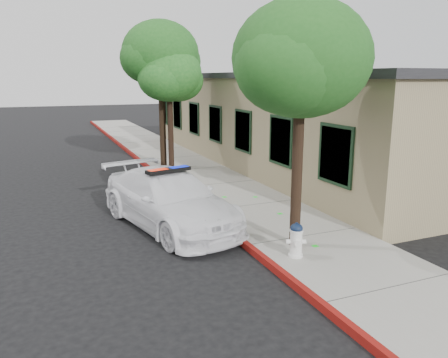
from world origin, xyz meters
TOP-DOWN VIEW (x-y plane):
  - ground at (0.00, 0.00)m, footprint 120.00×120.00m
  - sidewalk at (1.60, 3.00)m, footprint 3.20×60.00m
  - red_curb at (0.06, 3.00)m, footprint 0.14×60.00m
  - clapboard_building at (6.69, 9.00)m, footprint 7.30×20.89m
  - police_car at (-1.18, 2.48)m, footprint 3.30×5.61m
  - fire_hydrant at (0.71, -1.03)m, footprint 0.45×0.39m
  - street_tree_near at (1.07, -0.41)m, footprint 3.25×3.05m
  - street_tree_mid at (0.72, 10.10)m, footprint 3.55×3.29m
  - street_tree_far at (0.94, 9.50)m, footprint 2.91×2.75m

SIDE VIEW (x-z plane):
  - ground at x=0.00m, z-range 0.00..0.00m
  - sidewalk at x=1.60m, z-range 0.00..0.15m
  - red_curb at x=0.06m, z-range 0.00..0.16m
  - fire_hydrant at x=0.71m, z-range 0.15..0.93m
  - police_car at x=-1.18m, z-range -0.06..1.59m
  - clapboard_building at x=6.69m, z-range 0.01..4.25m
  - street_tree_far at x=0.94m, z-range 1.46..6.67m
  - street_tree_near at x=1.07m, z-range 1.52..7.10m
  - street_tree_mid at x=0.72m, z-range 1.74..8.02m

